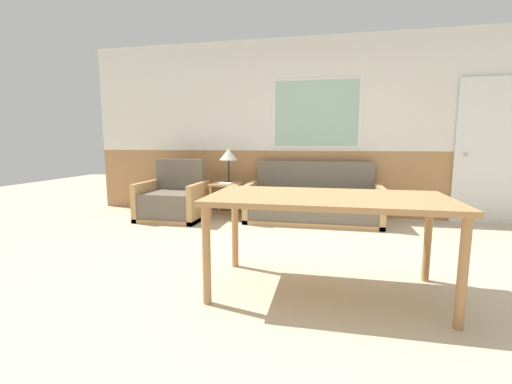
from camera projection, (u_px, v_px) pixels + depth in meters
ground_plane at (293, 277)px, 2.91m from camera, size 16.00×16.00×0.00m
wall_back at (312, 128)px, 5.26m from camera, size 7.20×0.09×2.70m
couch at (313, 204)px, 4.94m from camera, size 1.90×0.81×0.85m
armchair at (173, 202)px, 5.07m from camera, size 0.91×0.72×0.88m
side_table at (227, 190)px, 5.20m from camera, size 0.45×0.45×0.52m
table_lamp at (229, 155)px, 5.20m from camera, size 0.28×0.28×0.52m
book_stack at (225, 183)px, 5.11m from camera, size 0.21×0.17×0.02m
dining_table at (327, 205)px, 2.54m from camera, size 1.75×0.87×0.75m
entry_door at (491, 151)px, 4.75m from camera, size 0.93×0.09×2.02m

